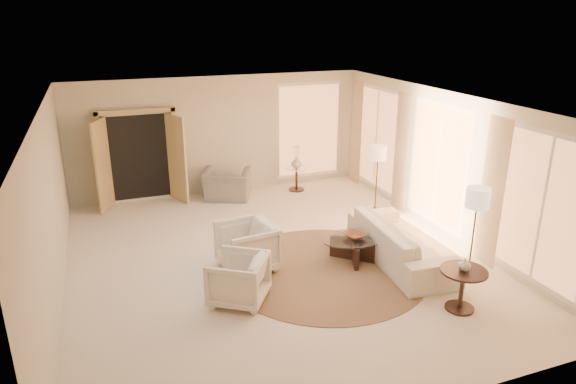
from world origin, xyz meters
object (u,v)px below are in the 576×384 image
object	(u,v)px
side_table	(297,177)
bowl	(355,235)
floor_lamp_near	(378,156)
armchair_left	(247,245)
end_vase	(465,265)
side_vase	(297,162)
sofa	(401,242)
end_table	(463,283)
floor_lamp_far	(477,202)
accent_chair	(227,180)
armchair_right	(238,277)
coffee_table	(355,246)

from	to	relation	value
side_table	bowl	distance (m)	3.94
floor_lamp_near	bowl	xyz separation A→B (m)	(-1.56, -2.00, -0.79)
floor_lamp_near	armchair_left	bearing A→B (deg)	-154.26
armchair_left	end_vase	distance (m)	3.50
end_vase	side_vase	distance (m)	5.90
sofa	floor_lamp_near	xyz separation A→B (m)	(0.81, 2.30, 0.90)
end_table	floor_lamp_far	xyz separation A→B (m)	(0.77, 0.77, 0.89)
accent_chair	floor_lamp_far	distance (m)	5.92
armchair_right	floor_lamp_far	xyz separation A→B (m)	(3.80, -0.60, 0.92)
accent_chair	end_vase	distance (m)	6.25
floor_lamp_near	bowl	size ratio (longest dim) A/B	3.96
floor_lamp_near	side_vase	world-z (taller)	floor_lamp_near
sofa	side_table	world-z (taller)	sofa
accent_chair	coffee_table	world-z (taller)	accent_chair
armchair_left	floor_lamp_near	size ratio (longest dim) A/B	0.61
coffee_table	floor_lamp_near	bearing A→B (deg)	52.12
side_table	floor_lamp_near	distance (m)	2.40
end_vase	side_vase	size ratio (longest dim) A/B	0.68
accent_chair	armchair_right	bearing A→B (deg)	100.59
armchair_right	armchair_left	bearing A→B (deg)	-169.84
armchair_right	side_table	world-z (taller)	armchair_right
coffee_table	floor_lamp_near	distance (m)	2.72
floor_lamp_far	side_vase	world-z (taller)	floor_lamp_far
floor_lamp_far	coffee_table	bearing A→B (deg)	141.33
armchair_right	bowl	bearing A→B (deg)	138.60
floor_lamp_near	side_vase	xyz separation A→B (m)	(-1.13, 1.91, -0.55)
accent_chair	coffee_table	size ratio (longest dim) A/B	0.75
side_table	floor_lamp_far	bearing A→B (deg)	-78.05
armchair_right	side_vase	xyz separation A→B (m)	(2.71, 4.52, 0.30)
accent_chair	end_table	bearing A→B (deg)	131.86
end_table	armchair_right	bearing A→B (deg)	155.63
sofa	end_vase	bearing A→B (deg)	-176.16
side_table	coffee_table	bearing A→B (deg)	-96.21
side_vase	bowl	bearing A→B (deg)	-96.21
side_table	side_vase	distance (m)	0.36
end_table	bowl	size ratio (longest dim) A/B	1.82
floor_lamp_far	armchair_right	bearing A→B (deg)	171.05
side_vase	sofa	bearing A→B (deg)	-85.63
sofa	floor_lamp_near	size ratio (longest dim) A/B	1.70
end_vase	side_vase	xyz separation A→B (m)	(-0.31, 5.89, -0.02)
accent_chair	end_table	xyz separation A→B (m)	(2.07, -5.89, -0.02)
end_vase	floor_lamp_far	bearing A→B (deg)	44.90
end_table	side_vase	xyz separation A→B (m)	(-0.31, 5.89, 0.27)
bowl	end_vase	xyz separation A→B (m)	(0.73, -1.98, 0.25)
end_vase	coffee_table	bearing A→B (deg)	110.36
armchair_left	armchair_right	distance (m)	1.04
sofa	bowl	xyz separation A→B (m)	(-0.75, 0.30, 0.11)
sofa	floor_lamp_near	world-z (taller)	floor_lamp_near
floor_lamp_near	armchair_right	bearing A→B (deg)	-145.84
coffee_table	end_table	distance (m)	2.12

